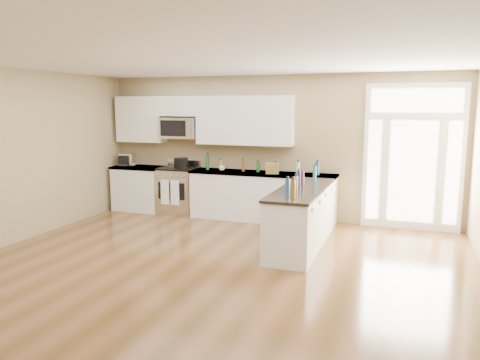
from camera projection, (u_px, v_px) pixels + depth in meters
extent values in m
plane|color=#543817|center=(186.00, 291.00, 5.65)|extent=(8.00, 8.00, 0.00)
plane|color=#9D8A63|center=(275.00, 147.00, 9.15)|extent=(7.00, 0.00, 7.00)
plane|color=white|center=(181.00, 52.00, 5.21)|extent=(8.00, 8.00, 0.00)
cube|color=white|center=(140.00, 189.00, 9.96)|extent=(1.06, 0.62, 0.90)
cube|color=black|center=(141.00, 208.00, 10.02)|extent=(1.02, 0.52, 0.10)
cube|color=black|center=(139.00, 167.00, 9.88)|extent=(1.10, 0.66, 0.04)
cube|color=white|center=(262.00, 197.00, 9.06)|extent=(2.81, 0.62, 0.90)
cube|color=black|center=(262.00, 217.00, 9.13)|extent=(2.77, 0.52, 0.10)
cube|color=black|center=(262.00, 173.00, 8.99)|extent=(2.85, 0.66, 0.04)
cube|color=white|center=(301.00, 219.00, 7.36)|extent=(0.65, 2.28, 0.90)
cube|color=black|center=(301.00, 243.00, 7.42)|extent=(0.61, 2.18, 0.10)
cube|color=black|center=(302.00, 189.00, 7.28)|extent=(0.69, 2.32, 0.04)
cube|color=white|center=(141.00, 119.00, 9.86)|extent=(1.04, 0.33, 0.95)
cube|color=white|center=(244.00, 120.00, 9.10)|extent=(1.94, 0.33, 0.95)
cube|color=white|center=(180.00, 106.00, 9.51)|extent=(0.82, 0.33, 0.40)
cube|color=silver|center=(180.00, 128.00, 9.55)|extent=(0.78, 0.40, 0.42)
cube|color=black|center=(173.00, 128.00, 9.38)|extent=(0.56, 0.01, 0.32)
cube|color=white|center=(413.00, 158.00, 8.29)|extent=(1.70, 0.08, 2.60)
cube|color=white|center=(412.00, 172.00, 8.28)|extent=(0.78, 0.02, 1.80)
cube|color=white|center=(373.00, 170.00, 8.50)|extent=(0.22, 0.02, 1.80)
cube|color=white|center=(453.00, 174.00, 8.07)|extent=(0.22, 0.02, 1.80)
cube|color=white|center=(416.00, 100.00, 8.09)|extent=(1.50, 0.02, 0.40)
cube|color=silver|center=(179.00, 191.00, 9.66)|extent=(0.77, 0.63, 0.92)
cube|color=black|center=(178.00, 169.00, 9.58)|extent=(0.77, 0.60, 0.03)
cube|color=silver|center=(184.00, 163.00, 9.85)|extent=(0.77, 0.04, 0.14)
cube|color=black|center=(171.00, 191.00, 9.35)|extent=(0.58, 0.01, 0.34)
cylinder|color=silver|center=(170.00, 180.00, 9.29)|extent=(0.70, 0.02, 0.02)
cube|color=white|center=(165.00, 192.00, 9.36)|extent=(0.18, 0.02, 0.50)
cube|color=white|center=(175.00, 193.00, 9.29)|extent=(0.18, 0.02, 0.50)
cylinder|color=black|center=(181.00, 163.00, 9.52)|extent=(0.29, 0.29, 0.22)
cube|color=silver|center=(127.00, 159.00, 10.01)|extent=(0.34, 0.29, 0.26)
cube|color=olive|center=(272.00, 168.00, 8.82)|extent=(0.28, 0.23, 0.20)
imported|color=white|center=(132.00, 165.00, 9.97)|extent=(0.21, 0.21, 0.04)
imported|color=white|center=(299.00, 181.00, 7.81)|extent=(0.20, 0.20, 0.05)
imported|color=white|center=(222.00, 168.00, 9.26)|extent=(0.15, 0.15, 0.09)
cylinder|color=#19591E|center=(258.00, 167.00, 9.03)|extent=(0.07, 0.07, 0.20)
cylinder|color=navy|center=(317.00, 169.00, 8.65)|extent=(0.08, 0.08, 0.24)
cylinder|color=brown|center=(243.00, 165.00, 9.12)|extent=(0.06, 0.06, 0.24)
cylinder|color=olive|center=(221.00, 165.00, 9.34)|extent=(0.06, 0.06, 0.20)
cylinder|color=#26727F|center=(315.00, 174.00, 7.95)|extent=(0.06, 0.06, 0.25)
cylinder|color=#591919|center=(302.00, 177.00, 7.72)|extent=(0.06, 0.06, 0.19)
cylinder|color=#B2B2B7|center=(298.00, 168.00, 8.70)|extent=(0.07, 0.07, 0.24)
cylinder|color=navy|center=(299.00, 179.00, 7.39)|extent=(0.06, 0.06, 0.25)
cylinder|color=#3F7226|center=(276.00, 168.00, 8.91)|extent=(0.07, 0.07, 0.19)
cylinder|color=#19591E|center=(208.00, 162.00, 9.34)|extent=(0.07, 0.07, 0.31)
cylinder|color=navy|center=(288.00, 186.00, 6.79)|extent=(0.07, 0.07, 0.22)
cylinder|color=brown|center=(293.00, 189.00, 6.46)|extent=(0.07, 0.07, 0.25)
cylinder|color=olive|center=(296.00, 183.00, 7.11)|extent=(0.07, 0.07, 0.21)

